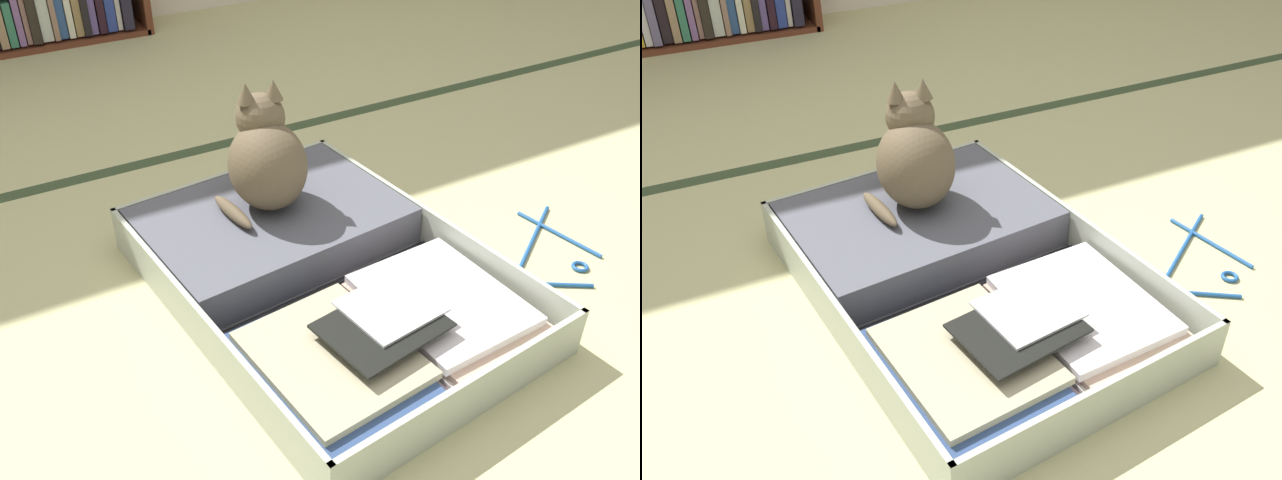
% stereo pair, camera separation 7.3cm
% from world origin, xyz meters
% --- Properties ---
extents(ground_plane, '(10.00, 10.00, 0.00)m').
position_xyz_m(ground_plane, '(0.00, 0.00, 0.00)').
color(ground_plane, '#C2BE87').
extents(tatami_border, '(4.80, 0.05, 0.00)m').
position_xyz_m(tatami_border, '(0.00, 1.02, 0.00)').
color(tatami_border, '#35472B').
rests_on(tatami_border, ground_plane).
extents(open_suitcase, '(0.72, 0.96, 0.12)m').
position_xyz_m(open_suitcase, '(0.09, 0.28, 0.05)').
color(open_suitcase, '#B2BAA8').
rests_on(open_suitcase, ground_plane).
extents(black_cat, '(0.24, 0.25, 0.30)m').
position_xyz_m(black_cat, '(0.08, 0.48, 0.23)').
color(black_cat, brown).
rests_on(black_cat, open_suitcase).
extents(clothes_hanger, '(0.39, 0.32, 0.01)m').
position_xyz_m(clothes_hanger, '(0.64, 0.07, 0.01)').
color(clothes_hanger, '#205599').
rests_on(clothes_hanger, ground_plane).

